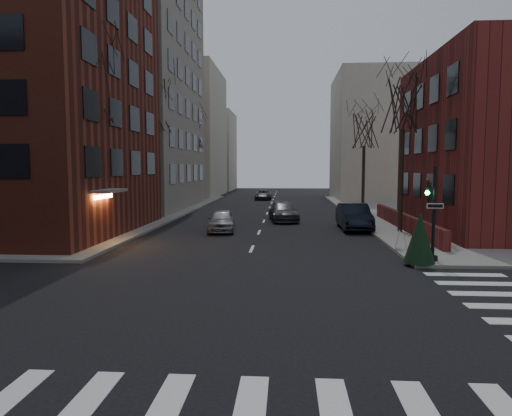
{
  "coord_description": "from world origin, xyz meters",
  "views": [
    {
      "loc": [
        1.75,
        -10.73,
        4.12
      ],
      "look_at": [
        0.15,
        12.98,
        2.0
      ],
      "focal_mm": 32.0,
      "sensor_mm": 36.0,
      "label": 1
    }
  ],
  "objects_px": {
    "tree_right_b": "(364,129)",
    "car_lane_gray": "(283,212)",
    "traffic_signal": "(432,220)",
    "evergreen_shrub": "(420,237)",
    "car_lane_silver": "(221,220)",
    "streetlamp_far": "(201,166)",
    "parked_sedan": "(354,217)",
    "sandwich_board": "(401,240)",
    "tree_left_c": "(192,132)",
    "streetlamp_near": "(150,166)",
    "tree_left_a": "(94,88)",
    "car_lane_far": "(263,195)",
    "tree_left_b": "(156,108)",
    "tree_right_a": "(403,103)"
  },
  "relations": [
    {
      "from": "tree_left_b",
      "to": "sandwich_board",
      "type": "relative_size",
      "value": 11.81
    },
    {
      "from": "streetlamp_near",
      "to": "traffic_signal",
      "type": "bearing_deg",
      "value": -38.87
    },
    {
      "from": "streetlamp_far",
      "to": "parked_sedan",
      "type": "relative_size",
      "value": 1.2
    },
    {
      "from": "car_lane_gray",
      "to": "tree_left_a",
      "type": "bearing_deg",
      "value": -142.51
    },
    {
      "from": "car_lane_silver",
      "to": "streetlamp_near",
      "type": "bearing_deg",
      "value": 141.78
    },
    {
      "from": "car_lane_silver",
      "to": "evergreen_shrub",
      "type": "relative_size",
      "value": 1.96
    },
    {
      "from": "car_lane_gray",
      "to": "evergreen_shrub",
      "type": "xyz_separation_m",
      "value": [
        5.8,
        -15.75,
        0.5
      ]
    },
    {
      "from": "car_lane_gray",
      "to": "sandwich_board",
      "type": "bearing_deg",
      "value": -72.81
    },
    {
      "from": "evergreen_shrub",
      "to": "tree_left_b",
      "type": "bearing_deg",
      "value": 132.61
    },
    {
      "from": "car_lane_far",
      "to": "tree_right_b",
      "type": "bearing_deg",
      "value": -57.6
    },
    {
      "from": "tree_left_b",
      "to": "tree_left_c",
      "type": "xyz_separation_m",
      "value": [
        0.0,
        14.0,
        -0.88
      ]
    },
    {
      "from": "car_lane_silver",
      "to": "car_lane_gray",
      "type": "distance_m",
      "value": 7.16
    },
    {
      "from": "tree_left_b",
      "to": "car_lane_gray",
      "type": "height_order",
      "value": "tree_left_b"
    },
    {
      "from": "evergreen_shrub",
      "to": "tree_left_a",
      "type": "bearing_deg",
      "value": 161.14
    },
    {
      "from": "parked_sedan",
      "to": "evergreen_shrub",
      "type": "bearing_deg",
      "value": -85.42
    },
    {
      "from": "streetlamp_far",
      "to": "tree_right_a",
      "type": "bearing_deg",
      "value": -54.69
    },
    {
      "from": "tree_right_b",
      "to": "car_lane_gray",
      "type": "xyz_separation_m",
      "value": [
        -7.3,
        -7.75,
        -6.87
      ]
    },
    {
      "from": "traffic_signal",
      "to": "streetlamp_near",
      "type": "height_order",
      "value": "streetlamp_near"
    },
    {
      "from": "tree_right_a",
      "to": "car_lane_gray",
      "type": "distance_m",
      "value": 12.07
    },
    {
      "from": "evergreen_shrub",
      "to": "streetlamp_near",
      "type": "bearing_deg",
      "value": 138.95
    },
    {
      "from": "car_lane_silver",
      "to": "evergreen_shrub",
      "type": "bearing_deg",
      "value": -50.41
    },
    {
      "from": "tree_right_a",
      "to": "evergreen_shrub",
      "type": "relative_size",
      "value": 4.57
    },
    {
      "from": "traffic_signal",
      "to": "streetlamp_far",
      "type": "height_order",
      "value": "streetlamp_far"
    },
    {
      "from": "parked_sedan",
      "to": "tree_left_a",
      "type": "bearing_deg",
      "value": -160.35
    },
    {
      "from": "traffic_signal",
      "to": "sandwich_board",
      "type": "distance_m",
      "value": 2.94
    },
    {
      "from": "tree_right_a",
      "to": "parked_sedan",
      "type": "height_order",
      "value": "tree_right_a"
    },
    {
      "from": "traffic_signal",
      "to": "evergreen_shrub",
      "type": "relative_size",
      "value": 1.88
    },
    {
      "from": "tree_left_c",
      "to": "streetlamp_near",
      "type": "bearing_deg",
      "value": -88.09
    },
    {
      "from": "streetlamp_near",
      "to": "tree_right_a",
      "type": "bearing_deg",
      "value": -13.24
    },
    {
      "from": "sandwich_board",
      "to": "tree_left_c",
      "type": "bearing_deg",
      "value": 130.04
    },
    {
      "from": "car_lane_silver",
      "to": "evergreen_shrub",
      "type": "distance_m",
      "value": 13.83
    },
    {
      "from": "car_lane_silver",
      "to": "car_lane_gray",
      "type": "height_order",
      "value": "car_lane_gray"
    },
    {
      "from": "tree_left_a",
      "to": "parked_sedan",
      "type": "xyz_separation_m",
      "value": [
        15.0,
        5.67,
        -7.61
      ]
    },
    {
      "from": "parked_sedan",
      "to": "car_lane_silver",
      "type": "height_order",
      "value": "parked_sedan"
    },
    {
      "from": "traffic_signal",
      "to": "sandwich_board",
      "type": "height_order",
      "value": "traffic_signal"
    },
    {
      "from": "tree_left_c",
      "to": "traffic_signal",
      "type": "bearing_deg",
      "value": -61.64
    },
    {
      "from": "tree_right_b",
      "to": "car_lane_far",
      "type": "distance_m",
      "value": 19.8
    },
    {
      "from": "car_lane_far",
      "to": "sandwich_board",
      "type": "distance_m",
      "value": 37.01
    },
    {
      "from": "sandwich_board",
      "to": "evergreen_shrub",
      "type": "xyz_separation_m",
      "value": [
        -0.0,
        -3.05,
        0.61
      ]
    },
    {
      "from": "streetlamp_near",
      "to": "car_lane_silver",
      "type": "xyz_separation_m",
      "value": [
        5.74,
        -3.71,
        -3.53
      ]
    },
    {
      "from": "streetlamp_far",
      "to": "evergreen_shrub",
      "type": "xyz_separation_m",
      "value": [
        15.5,
        -33.5,
        -3.02
      ]
    },
    {
      "from": "tree_left_c",
      "to": "parked_sedan",
      "type": "height_order",
      "value": "tree_left_c"
    },
    {
      "from": "streetlamp_far",
      "to": "parked_sedan",
      "type": "xyz_separation_m",
      "value": [
        14.4,
        -22.33,
        -3.38
      ]
    },
    {
      "from": "traffic_signal",
      "to": "tree_left_a",
      "type": "relative_size",
      "value": 0.39
    },
    {
      "from": "streetlamp_near",
      "to": "car_lane_far",
      "type": "xyz_separation_m",
      "value": [
        6.93,
        25.56,
        -3.62
      ]
    },
    {
      "from": "tree_left_a",
      "to": "tree_left_c",
      "type": "xyz_separation_m",
      "value": [
        0.0,
        26.0,
        -0.44
      ]
    },
    {
      "from": "tree_right_a",
      "to": "streetlamp_near",
      "type": "distance_m",
      "value": 17.87
    },
    {
      "from": "traffic_signal",
      "to": "evergreen_shrub",
      "type": "distance_m",
      "value": 1.06
    },
    {
      "from": "streetlamp_near",
      "to": "sandwich_board",
      "type": "bearing_deg",
      "value": -33.99
    },
    {
      "from": "tree_left_b",
      "to": "streetlamp_near",
      "type": "bearing_deg",
      "value": -81.47
    }
  ]
}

